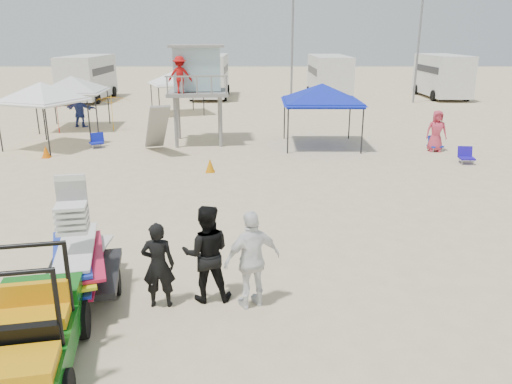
{
  "coord_description": "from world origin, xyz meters",
  "views": [
    {
      "loc": [
        0.48,
        -8.02,
        4.81
      ],
      "look_at": [
        0.5,
        3.0,
        1.3
      ],
      "focal_mm": 35.0,
      "sensor_mm": 36.0,
      "label": 1
    }
  ],
  "objects_px": {
    "surf_trailer": "(80,256)",
    "man_left": "(158,265)",
    "canopy_blue": "(322,87)",
    "lifeguard_tower": "(196,72)",
    "utility_cart": "(24,325)"
  },
  "relations": [
    {
      "from": "surf_trailer",
      "to": "man_left",
      "type": "relative_size",
      "value": 1.58
    },
    {
      "from": "utility_cart",
      "to": "man_left",
      "type": "height_order",
      "value": "utility_cart"
    },
    {
      "from": "lifeguard_tower",
      "to": "canopy_blue",
      "type": "xyz_separation_m",
      "value": [
        5.57,
        -0.79,
        -0.56
      ]
    },
    {
      "from": "utility_cart",
      "to": "surf_trailer",
      "type": "distance_m",
      "value": 2.33
    },
    {
      "from": "utility_cart",
      "to": "canopy_blue",
      "type": "distance_m",
      "value": 17.08
    },
    {
      "from": "surf_trailer",
      "to": "lifeguard_tower",
      "type": "relative_size",
      "value": 0.61
    },
    {
      "from": "man_left",
      "to": "canopy_blue",
      "type": "relative_size",
      "value": 0.5
    },
    {
      "from": "surf_trailer",
      "to": "lifeguard_tower",
      "type": "bearing_deg",
      "value": 87.49
    },
    {
      "from": "lifeguard_tower",
      "to": "canopy_blue",
      "type": "height_order",
      "value": "lifeguard_tower"
    },
    {
      "from": "surf_trailer",
      "to": "man_left",
      "type": "distance_m",
      "value": 1.55
    },
    {
      "from": "canopy_blue",
      "to": "surf_trailer",
      "type": "bearing_deg",
      "value": -114.65
    },
    {
      "from": "lifeguard_tower",
      "to": "canopy_blue",
      "type": "distance_m",
      "value": 5.65
    },
    {
      "from": "surf_trailer",
      "to": "lifeguard_tower",
      "type": "xyz_separation_m",
      "value": [
        0.62,
        14.28,
        2.3
      ]
    },
    {
      "from": "canopy_blue",
      "to": "lifeguard_tower",
      "type": "bearing_deg",
      "value": 171.89
    },
    {
      "from": "utility_cart",
      "to": "canopy_blue",
      "type": "xyz_separation_m",
      "value": [
        6.19,
        15.83,
        1.72
      ]
    }
  ]
}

